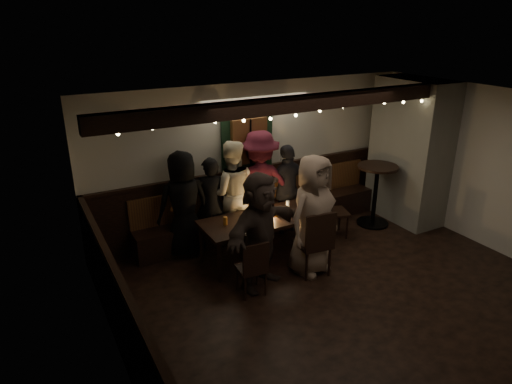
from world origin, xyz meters
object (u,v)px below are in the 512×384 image
high_top (376,188)px  person_a (184,204)px  chair_near_right (316,240)px  person_b (211,203)px  person_f (260,231)px  chair_end (330,208)px  person_c (231,193)px  person_g (313,215)px  person_d (259,185)px  person_e (287,189)px  chair_near_left (253,266)px  dining_table (262,222)px

high_top → person_a: person_a is taller
chair_near_right → person_b: bearing=121.5°
person_a → person_f: bearing=114.5°
person_b → chair_end: bearing=-174.3°
high_top → person_c: (-2.58, 0.63, 0.17)m
high_top → person_b: person_b is taller
chair_end → person_g: size_ratio=0.52×
high_top → person_b: bearing=168.3°
chair_end → person_c: bearing=157.7°
person_c → person_d: 0.53m
person_a → person_g: size_ratio=0.94×
person_b → person_e: (1.40, -0.10, 0.02)m
chair_near_right → person_a: bearing=132.6°
chair_near_left → person_g: 1.17m
person_b → person_f: (0.13, -1.41, 0.07)m
chair_near_left → person_g: size_ratio=0.45×
chair_near_left → chair_near_right: 1.05m
chair_near_right → person_e: (0.43, 1.48, 0.21)m
person_e → person_f: 1.82m
dining_table → chair_near_left: bearing=-125.5°
person_c → person_d: bearing=-162.7°
chair_near_left → chair_near_right: bearing=1.3°
chair_end → high_top: 1.03m
chair_end → person_g: bearing=-139.8°
person_c → person_d: size_ratio=0.95×
high_top → person_b: size_ratio=0.73×
chair_end → high_top: (1.02, 0.01, 0.18)m
person_b → person_c: size_ratio=0.88×
person_e → chair_near_left: bearing=41.4°
chair_near_left → chair_end: (2.02, 0.98, 0.07)m
chair_near_right → person_e: 1.56m
chair_near_left → person_a: person_a is taller
chair_near_right → person_e: size_ratio=0.65×
chair_near_left → person_a: 1.68m
chair_near_right → person_d: (-0.07, 1.58, 0.35)m
chair_near_right → person_d: 1.62m
chair_near_left → high_top: (3.03, 0.99, 0.25)m
chair_near_left → chair_near_right: (1.05, 0.02, 0.12)m
person_d → person_e: size_ratio=1.17×
person_d → person_f: person_d is taller
person_g → chair_near_left: bearing=174.4°
person_d → person_g: size_ratio=1.02×
person_e → person_a: bearing=-6.7°
chair_near_left → person_c: 1.73m
chair_end → person_b: size_ratio=0.61×
high_top → person_g: 2.13m
person_b → dining_table: bearing=149.7°
dining_table → person_d: (0.36, 0.74, 0.30)m
chair_near_right → person_b: 1.86m
high_top → person_g: size_ratio=0.62×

